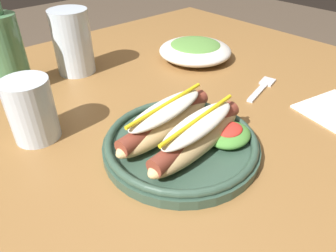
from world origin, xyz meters
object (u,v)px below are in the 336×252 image
object	(u,v)px
hot_dog_plate	(183,136)
water_cup	(31,110)
extra_cup	(73,42)
fork	(262,87)
glass_bottle	(6,50)
side_bowl	(195,50)

from	to	relation	value
hot_dog_plate	water_cup	xyz separation A→B (m)	(-0.15, 0.19, 0.02)
water_cup	extra_cup	distance (m)	0.25
hot_dog_plate	fork	bearing A→B (deg)	7.22
hot_dog_plate	water_cup	world-z (taller)	water_cup
fork	glass_bottle	bearing A→B (deg)	124.42
fork	water_cup	xyz separation A→B (m)	(-0.42, 0.15, 0.05)
glass_bottle	side_bowl	xyz separation A→B (m)	(0.39, -0.14, -0.06)
fork	side_bowl	world-z (taller)	side_bowl
extra_cup	side_bowl	world-z (taller)	extra_cup
hot_dog_plate	side_bowl	distance (m)	0.36
extra_cup	glass_bottle	distance (m)	0.14
hot_dog_plate	side_bowl	size ratio (longest dim) A/B	1.35
water_cup	glass_bottle	distance (m)	0.20
fork	side_bowl	size ratio (longest dim) A/B	0.68
side_bowl	fork	bearing A→B (deg)	-92.00
hot_dog_plate	water_cup	bearing A→B (deg)	129.48
water_cup	side_bowl	xyz separation A→B (m)	(0.43, 0.05, -0.03)
glass_bottle	side_bowl	world-z (taller)	glass_bottle
water_cup	fork	bearing A→B (deg)	-19.83
hot_dog_plate	extra_cup	xyz separation A→B (m)	(0.02, 0.37, 0.04)
hot_dog_plate	extra_cup	distance (m)	0.37
fork	glass_bottle	size ratio (longest dim) A/B	0.55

